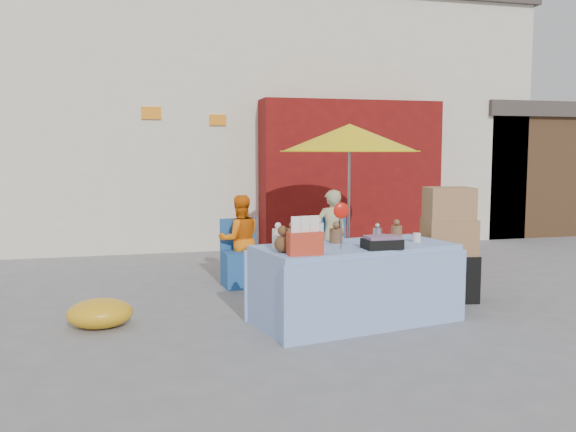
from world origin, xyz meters
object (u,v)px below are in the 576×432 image
object	(u,v)px
chair_left	(242,266)
umbrella	(350,139)
vendor_beige	(332,234)
chair_right	(334,262)
market_table	(354,282)
vendor_orange	(240,240)
box_stack	(448,248)

from	to	relation	value
chair_left	umbrella	size ratio (longest dim) A/B	0.41
vendor_beige	chair_right	bearing A→B (deg)	86.97
market_table	vendor_beige	bearing A→B (deg)	66.58
market_table	umbrella	size ratio (longest dim) A/B	1.04
chair_right	umbrella	xyz separation A→B (m)	(0.30, 0.28, 1.64)
chair_left	vendor_beige	world-z (taller)	vendor_beige
vendor_beige	umbrella	xyz separation A→B (m)	(0.30, 0.15, 1.29)
market_table	chair_right	bearing A→B (deg)	65.76
market_table	chair_left	bearing A→B (deg)	101.67
umbrella	market_table	bearing A→B (deg)	-108.78
chair_right	umbrella	distance (m)	1.69
umbrella	chair_left	bearing A→B (deg)	-169.61
vendor_orange	umbrella	size ratio (longest dim) A/B	0.55
market_table	chair_left	size ratio (longest dim) A/B	2.56
chair_right	vendor_beige	bearing A→B (deg)	86.97
vendor_orange	chair_left	bearing A→B (deg)	86.97
vendor_orange	box_stack	size ratio (longest dim) A/B	0.88
market_table	box_stack	distance (m)	1.49
market_table	chair_left	xyz separation A→B (m)	(-0.80, 1.91, -0.15)
market_table	vendor_orange	size ratio (longest dim) A/B	1.88
vendor_beige	vendor_orange	bearing A→B (deg)	-2.71
chair_right	umbrella	size ratio (longest dim) A/B	0.41
chair_left	vendor_orange	xyz separation A→B (m)	(0.00, 0.13, 0.32)
chair_left	chair_right	size ratio (longest dim) A/B	1.00
vendor_orange	umbrella	world-z (taller)	umbrella
chair_left	box_stack	xyz separation A→B (m)	(2.17, -1.34, 0.35)
chair_left	umbrella	xyz separation A→B (m)	(1.55, 0.28, 1.64)
box_stack	chair_right	bearing A→B (deg)	124.36
chair_right	vendor_orange	xyz separation A→B (m)	(-1.25, 0.13, 0.32)
vendor_orange	vendor_beige	distance (m)	1.25
chair_right	market_table	bearing A→B (deg)	-105.86
chair_right	vendor_beige	world-z (taller)	vendor_beige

